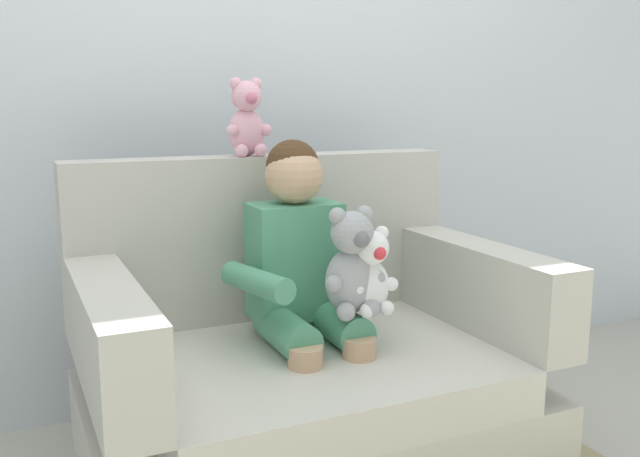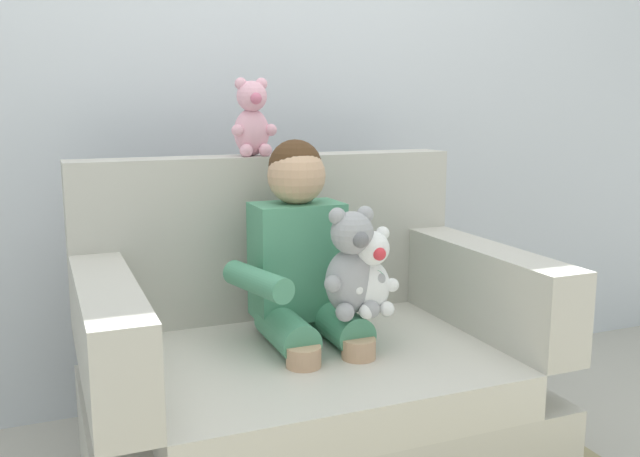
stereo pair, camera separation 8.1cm
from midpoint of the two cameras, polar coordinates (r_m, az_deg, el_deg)
back_wall at (r=2.56m, az=-6.14°, el=15.07°), size 6.00×0.10×2.60m
armchair at (r=2.06m, az=-0.11°, el=-12.04°), size 1.24×0.86×0.92m
seated_child at (r=1.99m, az=-0.06°, el=-3.40°), size 0.45×0.39×0.82m
plush_white at (r=1.90m, az=5.50°, el=-3.76°), size 0.14×0.12×0.24m
plush_grey at (r=1.88m, az=3.85°, el=-3.06°), size 0.18×0.15×0.30m
plush_pink_on_backrest at (r=2.18m, az=-4.56°, el=8.93°), size 0.14×0.12×0.24m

